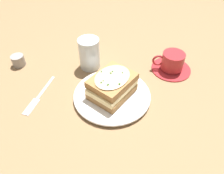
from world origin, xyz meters
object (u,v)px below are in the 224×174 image
at_px(dinner_plate, 112,95).
at_px(teacup_with_saucer, 172,63).
at_px(sandwich, 112,85).
at_px(fork, 37,99).
at_px(water_glass, 89,54).
at_px(condiment_pot, 18,61).

bearing_deg(dinner_plate, teacup_with_saucer, -148.02).
distance_m(sandwich, fork, 0.24).
distance_m(sandwich, teacup_with_saucer, 0.25).
xyz_separation_m(water_glass, condiment_pot, (0.26, -0.01, -0.04)).
relative_size(teacup_with_saucer, condiment_pot, 3.09).
bearing_deg(water_glass, teacup_with_saucer, 175.11).
distance_m(water_glass, fork, 0.23).
relative_size(fork, condiment_pot, 3.75).
bearing_deg(fork, sandwich, -160.45).
relative_size(sandwich, condiment_pot, 3.76).
distance_m(dinner_plate, sandwich, 0.04).
xyz_separation_m(fork, condiment_pot, (0.10, -0.17, 0.02)).
distance_m(teacup_with_saucer, water_glass, 0.29).
bearing_deg(condiment_pot, fork, 120.36).
xyz_separation_m(teacup_with_saucer, fork, (0.45, 0.14, -0.03)).
bearing_deg(dinner_plate, water_glass, -64.41).
bearing_deg(condiment_pot, teacup_with_saucer, 176.07).
height_order(teacup_with_saucer, condiment_pot, teacup_with_saucer).
bearing_deg(fork, dinner_plate, -160.99).
xyz_separation_m(sandwich, condiment_pot, (0.34, -0.17, -0.03)).
height_order(teacup_with_saucer, water_glass, water_glass).
bearing_deg(teacup_with_saucer, water_glass, -0.79).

